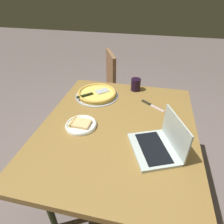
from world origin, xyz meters
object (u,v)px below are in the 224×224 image
Objects in this scene: laptop at (160,144)px; chair_near at (103,88)px; table_knife at (150,105)px; dining_table at (118,132)px; pizza_plate at (81,124)px; drink_cup at (136,84)px; pizza_tray at (97,94)px.

chair_near is at bearing -150.19° from laptop.
table_knife is at bearing -171.01° from laptop.
chair_near is (-0.96, -0.37, -0.19)m from dining_table.
laptop reaches higher than pizza_plate.
pizza_plate is 0.22× the size of chair_near.
laptop is at bearing 17.61° from drink_cup.
pizza_plate is at bearing -101.29° from laptop.
laptop is 3.35× the size of drink_cup.
pizza_plate reaches higher than dining_table.
dining_table is 11.47× the size of drink_cup.
laptop is 0.72m from drink_cup.
table_knife is at bearing 129.60° from pizza_plate.
laptop reaches higher than dining_table.
table_knife is at bearing 41.11° from chair_near.
drink_cup is (-0.53, 0.05, 0.12)m from dining_table.
dining_table is at bearing 103.95° from pizza_plate.
laptop is 0.99× the size of pizza_tray.
drink_cup is (-0.59, 0.30, 0.04)m from pizza_plate.
pizza_tray reaches higher than pizza_plate.
dining_table is at bearing 35.37° from pizza_tray.
chair_near is (-1.12, -0.64, -0.30)m from laptop.
table_knife is 0.90m from chair_near.
dining_table is 5.86× the size of pizza_plate.
chair_near is at bearing -135.47° from drink_cup.
drink_cup is 0.68m from chair_near.
drink_cup reaches higher than dining_table.
pizza_tray is 3.37× the size of drink_cup.
laptop is 0.48m from table_knife.
drink_cup is (-0.17, 0.31, 0.03)m from pizza_tray.
chair_near is (-0.65, -0.57, -0.26)m from table_knife.
pizza_tray reaches higher than dining_table.
laptop reaches higher than table_knife.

